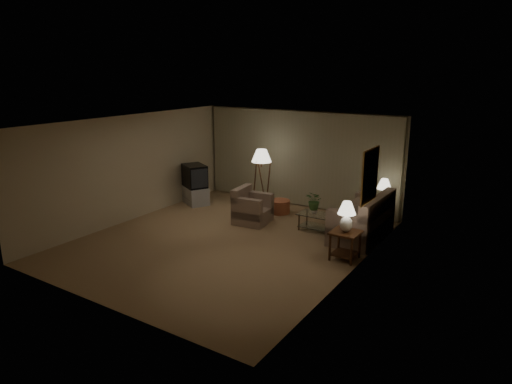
# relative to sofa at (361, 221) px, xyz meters

# --- Properties ---
(ground) EXTENTS (7.00, 7.00, 0.00)m
(ground) POSITION_rel_sofa_xyz_m (-2.50, -1.84, -0.42)
(ground) COLOR #997E54
(ground) RESTS_ON ground
(room_shell) EXTENTS (6.04, 7.02, 2.72)m
(room_shell) POSITION_rel_sofa_xyz_m (-2.48, -0.33, 1.33)
(room_shell) COLOR beige
(room_shell) RESTS_ON ground
(sofa) EXTENTS (1.92, 1.01, 0.84)m
(sofa) POSITION_rel_sofa_xyz_m (0.00, 0.00, 0.00)
(sofa) COLOR #826B5C
(sofa) RESTS_ON ground
(armchair) EXTENTS (1.02, 0.99, 0.71)m
(armchair) POSITION_rel_sofa_xyz_m (-2.70, -0.45, -0.06)
(armchair) COLOR #826B5C
(armchair) RESTS_ON ground
(side_table_near) EXTENTS (0.56, 0.56, 0.60)m
(side_table_near) POSITION_rel_sofa_xyz_m (0.15, -1.35, -0.01)
(side_table_near) COLOR #32180D
(side_table_near) RESTS_ON ground
(side_table_far) EXTENTS (0.47, 0.39, 0.60)m
(side_table_far) POSITION_rel_sofa_xyz_m (0.15, 1.06, -0.03)
(side_table_far) COLOR #32180D
(side_table_far) RESTS_ON ground
(table_lamp_near) EXTENTS (0.37, 0.37, 0.64)m
(table_lamp_near) POSITION_rel_sofa_xyz_m (0.15, -1.35, 0.56)
(table_lamp_near) COLOR silver
(table_lamp_near) RESTS_ON side_table_near
(table_lamp_far) EXTENTS (0.36, 0.36, 0.62)m
(table_lamp_far) POSITION_rel_sofa_xyz_m (0.15, 1.06, 0.54)
(table_lamp_far) COLOR silver
(table_lamp_far) RESTS_ON side_table_far
(coffee_table) EXTENTS (1.04, 0.57, 0.41)m
(coffee_table) POSITION_rel_sofa_xyz_m (-1.00, -0.10, -0.14)
(coffee_table) COLOR silver
(coffee_table) RESTS_ON ground
(tv_cabinet) EXTENTS (1.35, 1.30, 0.50)m
(tv_cabinet) POSITION_rel_sofa_xyz_m (-5.05, 0.09, -0.17)
(tv_cabinet) COLOR #9A9A9C
(tv_cabinet) RESTS_ON ground
(crt_tv) EXTENTS (1.21, 1.18, 0.65)m
(crt_tv) POSITION_rel_sofa_xyz_m (-5.05, 0.09, 0.40)
(crt_tv) COLOR black
(crt_tv) RESTS_ON tv_cabinet
(floor_lamp) EXTENTS (0.55, 0.55, 1.69)m
(floor_lamp) POSITION_rel_sofa_xyz_m (-3.14, 0.67, 0.46)
(floor_lamp) COLOR #32180D
(floor_lamp) RESTS_ON ground
(ottoman) EXTENTS (0.69, 0.69, 0.36)m
(ottoman) POSITION_rel_sofa_xyz_m (-2.52, 0.63, -0.24)
(ottoman) COLOR #B05D3B
(ottoman) RESTS_ON ground
(vase) EXTENTS (0.15, 0.15, 0.14)m
(vase) POSITION_rel_sofa_xyz_m (-1.15, -0.10, 0.06)
(vase) COLOR silver
(vase) RESTS_ON coffee_table
(flowers) EXTENTS (0.50, 0.47, 0.45)m
(flowers) POSITION_rel_sofa_xyz_m (-1.15, -0.10, 0.36)
(flowers) COLOR #3D6E31
(flowers) RESTS_ON vase
(book) EXTENTS (0.25, 0.26, 0.02)m
(book) POSITION_rel_sofa_xyz_m (-0.75, -0.20, 0.00)
(book) COLOR olive
(book) RESTS_ON coffee_table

